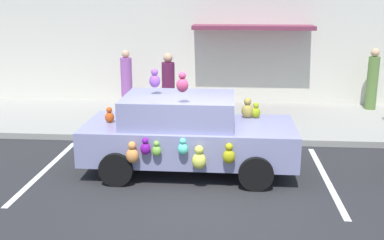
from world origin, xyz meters
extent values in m
plane|color=#262628|center=(0.00, 0.00, 0.00)|extent=(60.00, 60.00, 0.00)
cube|color=gray|center=(0.00, 5.00, 0.07)|extent=(24.00, 4.00, 0.15)
cube|color=beige|center=(0.00, 7.15, 3.20)|extent=(24.00, 0.30, 6.40)
cube|color=brown|center=(1.17, 6.60, 2.55)|extent=(3.60, 1.10, 0.12)
cube|color=silver|center=(2.44, 1.00, 0.00)|extent=(0.12, 3.60, 0.01)
cube|color=silver|center=(-3.20, 1.00, 0.00)|extent=(0.12, 3.60, 0.01)
cube|color=#8484B0|center=(-0.26, 1.23, 0.64)|extent=(4.17, 1.78, 0.68)
cube|color=#8484B0|center=(-0.46, 1.23, 1.26)|extent=(2.17, 1.56, 0.56)
cylinder|color=black|center=(1.04, 2.12, 0.32)|extent=(0.64, 0.22, 0.64)
cylinder|color=black|center=(1.04, 0.34, 0.32)|extent=(0.64, 0.22, 0.64)
cylinder|color=black|center=(-1.55, 2.12, 0.32)|extent=(0.64, 0.22, 0.64)
cylinder|color=black|center=(-1.55, 0.34, 0.32)|extent=(0.64, 0.22, 0.64)
ellipsoid|color=#A5913D|center=(0.90, 1.80, 1.13)|extent=(0.25, 0.20, 0.29)
sphere|color=#A5913D|center=(0.90, 1.80, 1.33)|extent=(0.16, 0.16, 0.16)
ellipsoid|color=#761395|center=(-0.97, 0.26, 0.76)|extent=(0.19, 0.15, 0.22)
sphere|color=#761395|center=(-0.97, 0.26, 0.91)|extent=(0.12, 0.12, 0.12)
ellipsoid|color=#A4A115|center=(0.54, 0.25, 0.66)|extent=(0.22, 0.18, 0.26)
sphere|color=#A4A115|center=(0.54, 0.25, 0.84)|extent=(0.14, 0.14, 0.14)
ellipsoid|color=#C21FA1|center=(-1.52, 0.93, 1.14)|extent=(0.27, 0.22, 0.32)
sphere|color=#C21FA1|center=(-1.52, 0.93, 1.36)|extent=(0.17, 0.17, 0.17)
ellipsoid|color=orange|center=(-1.56, 1.49, 1.11)|extent=(0.22, 0.18, 0.26)
sphere|color=orange|center=(-1.56, 1.49, 1.29)|extent=(0.14, 0.14, 0.14)
ellipsoid|color=#59E8C9|center=(-0.29, 0.27, 0.77)|extent=(0.18, 0.15, 0.22)
sphere|color=#59E8C9|center=(-0.29, 0.27, 0.92)|extent=(0.12, 0.12, 0.12)
ellipsoid|color=#74B63D|center=(-0.77, 0.27, 0.72)|extent=(0.17, 0.14, 0.20)
sphere|color=#74B63D|center=(-0.77, 0.27, 0.86)|extent=(0.11, 0.11, 0.11)
ellipsoid|color=#A2428A|center=(-0.96, 1.14, 1.13)|extent=(0.25, 0.20, 0.29)
sphere|color=#A2428A|center=(-0.96, 1.14, 1.33)|extent=(0.16, 0.16, 0.16)
ellipsoid|color=#93A518|center=(1.08, 1.80, 1.10)|extent=(0.19, 0.16, 0.23)
sphere|color=#93A518|center=(1.08, 1.80, 1.25)|extent=(0.12, 0.12, 0.12)
ellipsoid|color=#9B4375|center=(-1.00, 0.71, 1.10)|extent=(0.19, 0.15, 0.22)
sphere|color=#9B4375|center=(-1.00, 0.71, 1.25)|extent=(0.12, 0.12, 0.12)
ellipsoid|color=#DB8A44|center=(-1.21, 0.24, 0.63)|extent=(0.24, 0.19, 0.28)
sphere|color=#DB8A44|center=(-1.21, 0.24, 0.82)|extent=(0.15, 0.15, 0.15)
ellipsoid|color=#D9DB51|center=(0.01, 0.23, 0.56)|extent=(0.26, 0.21, 0.30)
sphere|color=#D9DB51|center=(0.01, 0.23, 0.77)|extent=(0.16, 0.16, 0.16)
ellipsoid|color=#C64E19|center=(-1.86, 1.18, 1.09)|extent=(0.18, 0.15, 0.22)
sphere|color=#C64E19|center=(-1.86, 1.18, 1.24)|extent=(0.12, 0.12, 0.12)
ellipsoid|color=purple|center=(-0.95, 1.32, 1.82)|extent=(0.22, 0.18, 0.26)
sphere|color=purple|center=(-0.95, 1.32, 1.99)|extent=(0.14, 0.14, 0.14)
ellipsoid|color=#C93F6F|center=(-0.32, 0.56, 1.88)|extent=(0.22, 0.18, 0.26)
sphere|color=#C93F6F|center=(-0.32, 0.56, 2.06)|extent=(0.14, 0.14, 0.14)
ellipsoid|color=beige|center=(-0.54, 3.93, 0.37)|extent=(0.35, 0.29, 0.44)
sphere|color=beige|center=(-0.54, 3.93, 0.68)|extent=(0.25, 0.25, 0.25)
sphere|color=beige|center=(-0.62, 3.93, 0.77)|extent=(0.10, 0.10, 0.10)
sphere|color=beige|center=(-0.45, 3.93, 0.77)|extent=(0.10, 0.10, 0.10)
cylinder|color=#587A39|center=(4.76, 6.40, 0.94)|extent=(0.33, 0.33, 1.57)
sphere|color=tan|center=(4.76, 6.40, 1.85)|extent=(0.25, 0.25, 0.25)
cylinder|color=#5C1C42|center=(-1.09, 4.31, 0.96)|extent=(0.34, 0.34, 1.63)
sphere|color=tan|center=(-1.09, 4.31, 1.90)|extent=(0.24, 0.24, 0.24)
cylinder|color=#9351A2|center=(-2.63, 6.17, 0.90)|extent=(0.35, 0.35, 1.49)
sphere|color=tan|center=(-2.63, 6.17, 1.76)|extent=(0.23, 0.23, 0.23)
camera|label=1|loc=(0.53, -7.63, 3.43)|focal=43.38mm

